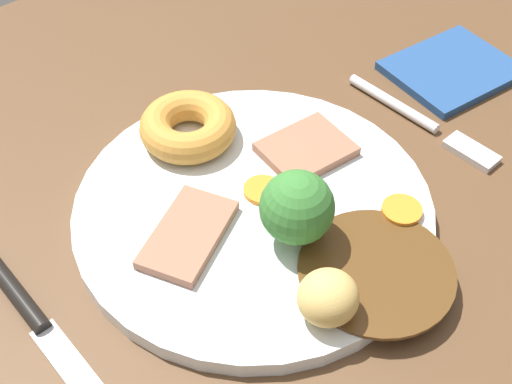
# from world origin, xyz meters

# --- Properties ---
(dining_table) EXTENTS (1.20, 0.84, 0.04)m
(dining_table) POSITION_xyz_m (0.00, 0.00, 0.02)
(dining_table) COLOR brown
(dining_table) RESTS_ON ground
(dinner_plate) EXTENTS (0.27, 0.27, 0.01)m
(dinner_plate) POSITION_xyz_m (-0.00, -0.03, 0.04)
(dinner_plate) COLOR white
(dinner_plate) RESTS_ON dining_table
(gravy_pool) EXTENTS (0.11, 0.11, 0.00)m
(gravy_pool) POSITION_xyz_m (-0.02, 0.08, 0.05)
(gravy_pool) COLOR #563819
(gravy_pool) RESTS_ON dinner_plate
(meat_slice_main) EXTENTS (0.07, 0.06, 0.01)m
(meat_slice_main) POSITION_xyz_m (-0.07, -0.04, 0.05)
(meat_slice_main) COLOR #9E664C
(meat_slice_main) RESTS_ON dinner_plate
(meat_slice_under) EXTENTS (0.09, 0.07, 0.01)m
(meat_slice_under) POSITION_xyz_m (0.06, -0.03, 0.05)
(meat_slice_under) COLOR #9E664C
(meat_slice_under) RESTS_ON dinner_plate
(yorkshire_pudding) EXTENTS (0.08, 0.08, 0.03)m
(yorkshire_pudding) POSITION_xyz_m (-0.01, -0.11, 0.06)
(yorkshire_pudding) COLOR #C68938
(yorkshire_pudding) RESTS_ON dinner_plate
(roast_potato_left) EXTENTS (0.05, 0.05, 0.04)m
(roast_potato_left) POSITION_xyz_m (0.03, 0.08, 0.07)
(roast_potato_left) COLOR #D8B260
(roast_potato_left) RESTS_ON dinner_plate
(carrot_coin_front) EXTENTS (0.03, 0.03, 0.00)m
(carrot_coin_front) POSITION_xyz_m (-0.01, -0.03, 0.05)
(carrot_coin_front) COLOR orange
(carrot_coin_front) RESTS_ON dinner_plate
(carrot_coin_back) EXTENTS (0.03, 0.03, 0.01)m
(carrot_coin_back) POSITION_xyz_m (-0.07, 0.05, 0.05)
(carrot_coin_back) COLOR orange
(carrot_coin_back) RESTS_ON dinner_plate
(broccoli_floret) EXTENTS (0.05, 0.05, 0.06)m
(broccoli_floret) POSITION_xyz_m (0.00, 0.02, 0.08)
(broccoli_floret) COLOR #8CB766
(broccoli_floret) RESTS_ON dinner_plate
(fork) EXTENTS (0.02, 0.15, 0.01)m
(fork) POSITION_xyz_m (-0.18, -0.01, 0.04)
(fork) COLOR silver
(fork) RESTS_ON dining_table
(knife) EXTENTS (0.02, 0.19, 0.01)m
(knife) POSITION_xyz_m (0.17, -0.05, 0.04)
(knife) COLOR black
(knife) RESTS_ON dining_table
(folded_napkin) EXTENTS (0.12, 0.10, 0.01)m
(folded_napkin) POSITION_xyz_m (-0.26, -0.04, 0.04)
(folded_napkin) COLOR navy
(folded_napkin) RESTS_ON dining_table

